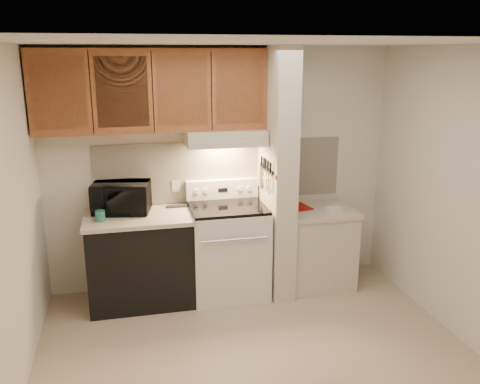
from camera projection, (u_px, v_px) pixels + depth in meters
name	position (u px, v px, depth m)	size (l,w,h in m)	color
floor	(256.00, 353.00, 4.24)	(3.60, 3.60, 0.00)	tan
ceiling	(259.00, 42.00, 3.58)	(3.60, 3.60, 0.00)	white
wall_back	(221.00, 169.00, 5.32)	(3.60, 0.02, 2.50)	silver
wall_left	(7.00, 228.00, 3.52)	(0.02, 3.00, 2.50)	silver
wall_right	(463.00, 197.00, 4.30)	(0.02, 3.00, 2.50)	silver
backsplash	(221.00, 171.00, 5.31)	(2.60, 0.02, 0.63)	white
range_body	(228.00, 251.00, 5.21)	(0.76, 0.65, 0.92)	silver
oven_window	(234.00, 260.00, 4.90)	(0.50, 0.01, 0.30)	black
oven_handle	(235.00, 240.00, 4.80)	(0.02, 0.02, 0.65)	silver
cooktop	(228.00, 207.00, 5.08)	(0.74, 0.64, 0.03)	black
range_backguard	(222.00, 189.00, 5.32)	(0.76, 0.08, 0.20)	silver
range_display	(223.00, 190.00, 5.28)	(0.10, 0.01, 0.04)	black
range_knob_left_outer	(196.00, 192.00, 5.22)	(0.05, 0.05, 0.02)	silver
range_knob_left_inner	(206.00, 191.00, 5.24)	(0.05, 0.05, 0.02)	silver
range_knob_right_inner	(240.00, 189.00, 5.31)	(0.05, 0.05, 0.02)	silver
range_knob_right_outer	(249.00, 188.00, 5.34)	(0.05, 0.05, 0.02)	silver
dishwasher_front	(141.00, 261.00, 5.03)	(1.00, 0.63, 0.87)	black
left_countertop	(138.00, 217.00, 4.91)	(1.04, 0.67, 0.04)	beige
spoon_rest	(178.00, 206.00, 5.17)	(0.23, 0.07, 0.02)	black
teal_jar	(100.00, 216.00, 4.72)	(0.09, 0.09, 0.10)	#276F5F
outlet	(176.00, 186.00, 5.23)	(0.08, 0.01, 0.12)	beige
microwave	(121.00, 198.00, 4.97)	(0.54, 0.37, 0.30)	black
partition_pillar	(277.00, 174.00, 5.10)	(0.22, 0.70, 2.50)	beige
pillar_trim	(266.00, 170.00, 5.06)	(0.01, 0.70, 0.04)	brown
knife_strip	(267.00, 169.00, 5.01)	(0.02, 0.42, 0.04)	black
knife_blade_a	(270.00, 183.00, 4.89)	(0.01, 0.04, 0.16)	silver
knife_handle_a	(270.00, 168.00, 4.84)	(0.02, 0.02, 0.10)	black
knife_blade_b	(268.00, 181.00, 4.97)	(0.01, 0.04, 0.18)	silver
knife_handle_b	(268.00, 166.00, 4.92)	(0.02, 0.02, 0.10)	black
knife_blade_c	(266.00, 181.00, 5.03)	(0.01, 0.04, 0.20)	silver
knife_handle_c	(265.00, 164.00, 5.01)	(0.02, 0.02, 0.10)	black
knife_blade_d	(263.00, 177.00, 5.11)	(0.01, 0.04, 0.16)	silver
knife_handle_d	(264.00, 163.00, 5.06)	(0.02, 0.02, 0.10)	black
knife_blade_e	(261.00, 176.00, 5.19)	(0.01, 0.04, 0.18)	silver
knife_handle_e	(262.00, 161.00, 5.14)	(0.02, 0.02, 0.10)	black
oven_mitt	(260.00, 175.00, 5.24)	(0.03, 0.10, 0.24)	gray
right_cab_base	(317.00, 249.00, 5.43)	(0.70, 0.60, 0.81)	beige
right_countertop	(318.00, 211.00, 5.31)	(0.74, 0.64, 0.04)	beige
red_folder	(299.00, 207.00, 5.36)	(0.20, 0.28, 0.01)	#960F0C
white_box	(334.00, 209.00, 5.24)	(0.16, 0.10, 0.04)	white
range_hood	(225.00, 137.00, 5.01)	(0.78, 0.44, 0.15)	beige
hood_lip	(229.00, 145.00, 4.83)	(0.78, 0.04, 0.06)	beige
upper_cabinets	(152.00, 90.00, 4.79)	(2.18, 0.33, 0.77)	brown
cab_door_a	(59.00, 93.00, 4.46)	(0.46, 0.01, 0.63)	brown
cab_gap_a	(91.00, 93.00, 4.52)	(0.01, 0.01, 0.73)	black
cab_door_b	(122.00, 92.00, 4.58)	(0.46, 0.01, 0.63)	brown
cab_gap_b	(153.00, 92.00, 4.64)	(0.01, 0.01, 0.73)	black
cab_door_c	(182.00, 91.00, 4.69)	(0.46, 0.01, 0.63)	brown
cab_gap_c	(211.00, 91.00, 4.75)	(0.01, 0.01, 0.73)	black
cab_door_d	(240.00, 90.00, 4.81)	(0.46, 0.01, 0.63)	brown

